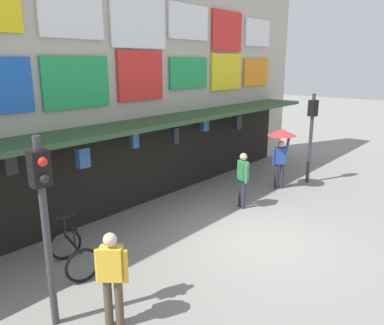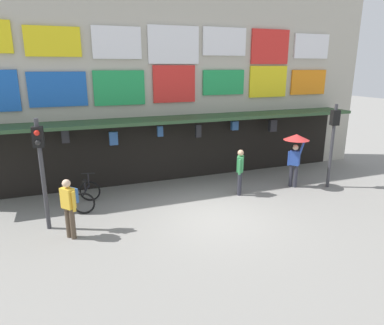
{
  "view_description": "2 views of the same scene",
  "coord_description": "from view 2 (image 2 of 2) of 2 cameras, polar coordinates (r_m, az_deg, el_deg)",
  "views": [
    {
      "loc": [
        -7.51,
        -4.3,
        4.24
      ],
      "look_at": [
        -0.06,
        1.99,
        1.65
      ],
      "focal_mm": 35.39,
      "sensor_mm": 36.0,
      "label": 1
    },
    {
      "loc": [
        -4.13,
        -8.92,
        4.52
      ],
      "look_at": [
        -0.07,
        1.83,
        1.28
      ],
      "focal_mm": 31.93,
      "sensor_mm": 36.0,
      "label": 2
    }
  ],
  "objects": [
    {
      "name": "pedestrian_in_yellow",
      "position": [
        12.39,
        8.03,
        -1.18
      ],
      "size": [
        0.38,
        0.46,
        1.68
      ],
      "color": "#2D2D38",
      "rests_on": "ground"
    },
    {
      "name": "traffic_light_near",
      "position": [
        10.18,
        -23.98,
        0.84
      ],
      "size": [
        0.3,
        0.34,
        3.2
      ],
      "color": "#38383D",
      "rests_on": "ground"
    },
    {
      "name": "traffic_light_far",
      "position": [
        13.84,
        22.51,
        4.64
      ],
      "size": [
        0.33,
        0.35,
        3.2
      ],
      "color": "#38383D",
      "rests_on": "ground"
    },
    {
      "name": "bicycle_parked",
      "position": [
        11.86,
        -17.15,
        -5.35
      ],
      "size": [
        0.99,
        1.3,
        1.05
      ],
      "color": "black",
      "rests_on": "ground"
    },
    {
      "name": "pedestrian_with_umbrella",
      "position": [
        13.47,
        16.95,
        2.72
      ],
      "size": [
        0.96,
        0.96,
        2.08
      ],
      "color": "#2D2D38",
      "rests_on": "ground"
    },
    {
      "name": "ground_plane",
      "position": [
        10.81,
        3.82,
        -9.0
      ],
      "size": [
        80.0,
        80.0,
        0.0
      ],
      "primitive_type": "plane",
      "color": "gray"
    },
    {
      "name": "shopfront",
      "position": [
        14.11,
        -3.77,
        13.44
      ],
      "size": [
        18.0,
        2.6,
        8.0
      ],
      "color": "#B2AD9E",
      "rests_on": "ground"
    },
    {
      "name": "pedestrian_in_green",
      "position": [
        9.74,
        -19.83,
        -6.53
      ],
      "size": [
        0.47,
        0.48,
        1.68
      ],
      "color": "brown",
      "rests_on": "ground"
    }
  ]
}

